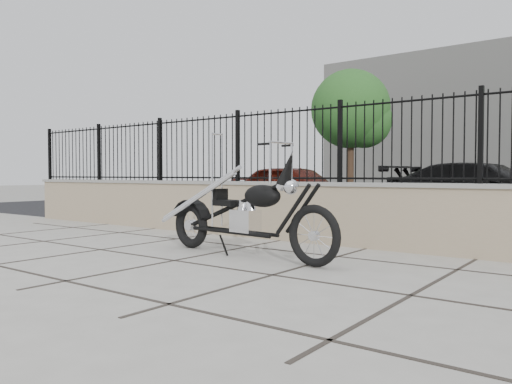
{
  "coord_description": "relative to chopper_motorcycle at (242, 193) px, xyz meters",
  "views": [
    {
      "loc": [
        4.53,
        -4.34,
        1.08
      ],
      "look_at": [
        0.46,
        1.09,
        0.84
      ],
      "focal_mm": 35.0,
      "sensor_mm": 36.0,
      "label": 1
    }
  ],
  "objects": [
    {
      "name": "ground_plane",
      "position": [
        -0.46,
        -0.79,
        -0.84
      ],
      "size": [
        90.0,
        90.0,
        0.0
      ],
      "primitive_type": "plane",
      "color": "#99968E",
      "rests_on": "ground"
    },
    {
      "name": "parking_lot",
      "position": [
        -0.46,
        11.71,
        -0.84
      ],
      "size": [
        30.0,
        30.0,
        0.0
      ],
      "primitive_type": "plane",
      "color": "black",
      "rests_on": "ground"
    },
    {
      "name": "retaining_wall",
      "position": [
        -0.46,
        1.71,
        -0.36
      ],
      "size": [
        14.0,
        0.36,
        0.96
      ],
      "primitive_type": "cube",
      "color": "gray",
      "rests_on": "ground_plane"
    },
    {
      "name": "iron_fence",
      "position": [
        -0.46,
        1.71,
        0.72
      ],
      "size": [
        14.0,
        0.08,
        1.2
      ],
      "primitive_type": "cube",
      "color": "black",
      "rests_on": "retaining_wall"
    },
    {
      "name": "chopper_motorcycle",
      "position": [
        0.0,
        0.0,
        0.0
      ],
      "size": [
        2.83,
        0.81,
        1.68
      ],
      "primitive_type": null,
      "rotation": [
        0.0,
        0.0,
        -0.12
      ],
      "color": "black",
      "rests_on": "ground_plane"
    },
    {
      "name": "car_red",
      "position": [
        -3.21,
        6.34,
        -0.16
      ],
      "size": [
        4.15,
        2.03,
        1.36
      ],
      "primitive_type": "imported",
      "rotation": [
        0.0,
        0.0,
        1.46
      ],
      "color": "#431009",
      "rests_on": "parking_lot"
    },
    {
      "name": "car_black",
      "position": [
        1.47,
        7.07,
        -0.16
      ],
      "size": [
        4.91,
        2.6,
        1.36
      ],
      "primitive_type": "imported",
      "rotation": [
        0.0,
        0.0,
        1.42
      ],
      "color": "black",
      "rests_on": "parking_lot"
    },
    {
      "name": "bollard_a",
      "position": [
        -1.62,
        3.92,
        -0.39
      ],
      "size": [
        0.14,
        0.14,
        0.89
      ],
      "primitive_type": "cylinder",
      "rotation": [
        0.0,
        0.0,
        -0.4
      ],
      "color": "blue",
      "rests_on": "ground_plane"
    },
    {
      "name": "bollard_b",
      "position": [
        2.3,
        4.27,
        -0.41
      ],
      "size": [
        0.1,
        0.1,
        0.86
      ],
      "primitive_type": "cylinder",
      "rotation": [
        0.0,
        0.0,
        -0.01
      ],
      "color": "blue",
      "rests_on": "ground_plane"
    },
    {
      "name": "tree_left",
      "position": [
        -6.12,
        15.62,
        3.38
      ],
      "size": [
        3.57,
        3.57,
        6.02
      ],
      "rotation": [
        0.0,
        0.0,
        -0.05
      ],
      "color": "#382619",
      "rests_on": "ground_plane"
    }
  ]
}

